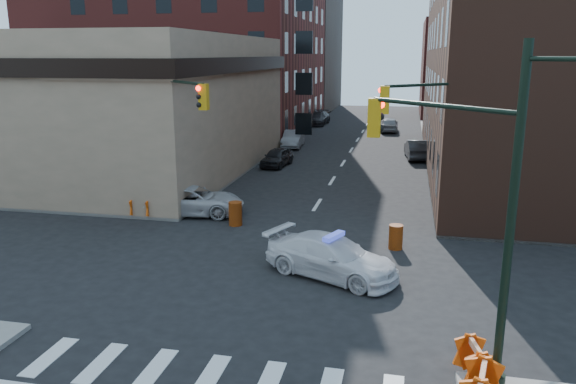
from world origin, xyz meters
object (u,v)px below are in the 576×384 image
at_px(parked_car_wfar, 293,139).
at_px(barrel_road, 396,237).
at_px(police_car, 332,257).
at_px(parked_car_enear, 417,149).
at_px(pedestrian_a, 143,194).
at_px(barricade_nw_a, 142,207).
at_px(parked_car_wnear, 277,157).
at_px(pedestrian_b, 128,189).
at_px(pickup, 193,201).
at_px(barrel_bank, 235,214).
at_px(barricade_se_a, 475,361).

xyz_separation_m(parked_car_wfar, barrel_road, (9.35, -24.66, -0.21)).
xyz_separation_m(police_car, parked_car_enear, (3.24, 24.61, 0.01)).
distance_m(police_car, parked_car_enear, 24.82).
bearing_deg(pedestrian_a, parked_car_wfar, 88.54).
distance_m(pedestrian_a, barricade_nw_a, 1.08).
relative_size(parked_car_wnear, parked_car_enear, 0.85).
distance_m(parked_car_wfar, barrel_road, 26.37).
xyz_separation_m(parked_car_wfar, pedestrian_b, (-4.45, -21.18, 0.33)).
height_order(pickup, barrel_bank, pickup).
bearing_deg(barricade_nw_a, pedestrian_b, 135.00).
xyz_separation_m(police_car, pedestrian_b, (-11.61, 6.94, 0.32)).
height_order(police_car, pickup, police_car).
xyz_separation_m(parked_car_wfar, barricade_nw_a, (-2.91, -22.77, -0.15)).
distance_m(parked_car_wfar, barricade_nw_a, 22.95).
height_order(parked_car_wnear, barrel_road, parked_car_wnear).
distance_m(police_car, barrel_road, 4.10).
distance_m(pickup, barrel_bank, 2.95).
bearing_deg(police_car, parked_car_wnear, 42.11).
height_order(parked_car_wnear, parked_car_wfar, parked_car_wfar).
height_order(police_car, parked_car_wnear, police_car).
bearing_deg(parked_car_wfar, pedestrian_b, -104.91).
distance_m(parked_car_wnear, barricade_nw_a, 14.65).
xyz_separation_m(parked_car_wnear, barrel_road, (8.80, -16.12, -0.14)).
distance_m(pickup, barrel_road, 10.55).
height_order(barrel_bank, barricade_se_a, barrel_bank).
relative_size(pickup, barrel_bank, 4.52).
bearing_deg(pedestrian_b, police_car, -55.11).
relative_size(pedestrian_a, barrel_road, 1.68).
bearing_deg(barrel_bank, pedestrian_a, 168.78).
height_order(pedestrian_b, barricade_nw_a, pedestrian_b).
bearing_deg(barricade_nw_a, barricade_se_a, -37.59).
xyz_separation_m(parked_car_wnear, barrel_bank, (1.35, -14.33, -0.09)).
bearing_deg(parked_car_wfar, pickup, -94.95).
distance_m(pedestrian_a, pedestrian_b, 1.36).
bearing_deg(parked_car_wnear, barricade_se_a, -60.50).
bearing_deg(police_car, parked_car_wfar, 37.76).
bearing_deg(police_car, barricade_se_a, -120.95).
bearing_deg(pedestrian_a, pedestrian_b, 157.81).
xyz_separation_m(parked_car_wfar, parked_car_enear, (10.40, -3.50, 0.02)).
distance_m(pickup, parked_car_enear, 21.17).
bearing_deg(barricade_se_a, pedestrian_b, 39.13).
xyz_separation_m(pickup, pedestrian_a, (-2.55, -0.32, 0.30)).
distance_m(barrel_bank, barricade_nw_a, 4.81).
bearing_deg(barricade_se_a, parked_car_enear, -9.66).
relative_size(police_car, barrel_bank, 4.50).
height_order(pedestrian_b, barrel_road, pedestrian_b).
bearing_deg(parked_car_wnear, police_car, -64.96).
bearing_deg(pedestrian_b, barricade_se_a, -63.43).
height_order(barricade_se_a, barricade_nw_a, barricade_se_a).
bearing_deg(pedestrian_b, parked_car_enear, 25.72).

